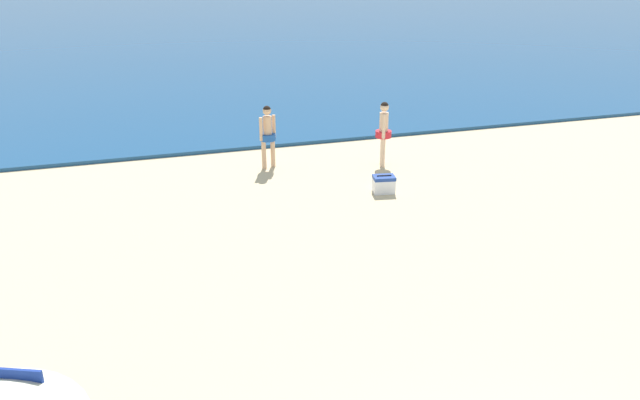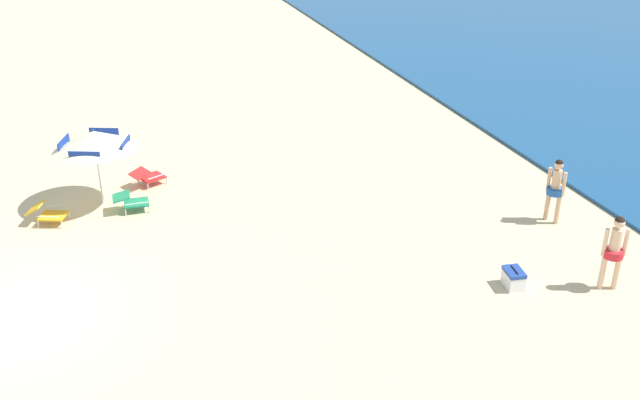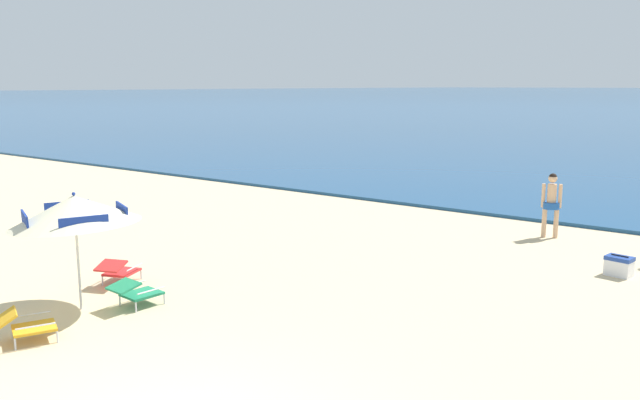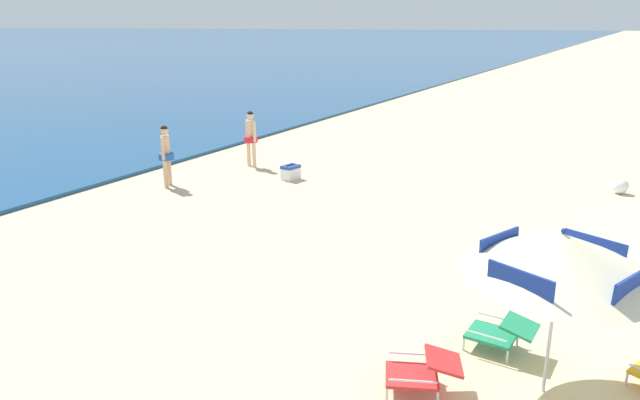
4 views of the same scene
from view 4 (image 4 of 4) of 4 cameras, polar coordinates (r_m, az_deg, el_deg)
name	(u,v)px [view 4 (image 4 of 4)]	position (r m, az deg, el deg)	size (l,w,h in m)	color
beach_umbrella_striped_main	(561,254)	(6.84, 22.58, -4.95)	(2.62, 2.61, 2.02)	silver
lounge_chair_beside_umbrella	(501,332)	(8.10, 17.38, -12.25)	(0.62, 0.89, 0.49)	#1E7F56
lounge_chair_facing_sea	(423,371)	(7.09, 10.07, -16.18)	(0.81, 0.99, 0.49)	red
person_standing_near_shore	(166,152)	(15.64, -14.92, 4.62)	(0.45, 0.40, 1.62)	#D8A87F
person_standing_beside	(251,135)	(17.39, -6.82, 6.37)	(0.41, 0.47, 1.67)	beige
cooler_box	(291,172)	(16.01, -2.90, 2.74)	(0.54, 0.43, 0.43)	white
beach_ball	(620,186)	(16.48, 27.42, 1.22)	(0.39, 0.39, 0.39)	white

